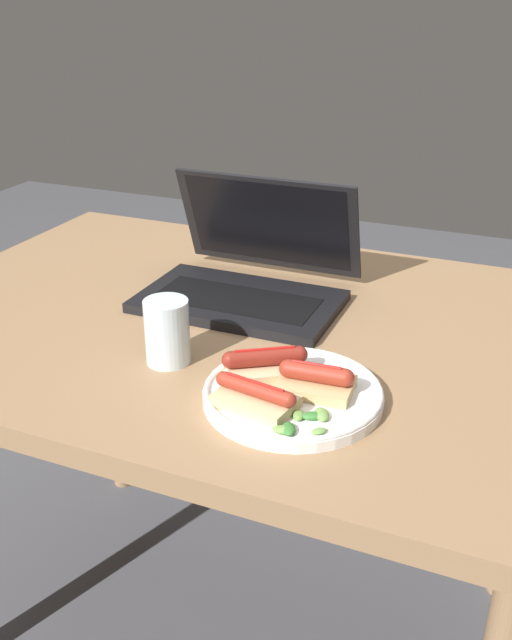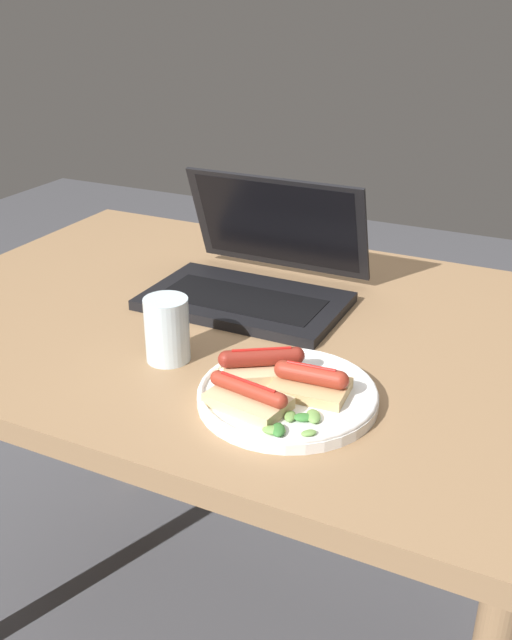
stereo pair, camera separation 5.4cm
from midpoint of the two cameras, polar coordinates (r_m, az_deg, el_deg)
The scene contains 9 objects.
ground_plane at distance 1.71m, azimuth -0.09°, elevation -23.46°, with size 6.00×6.00×0.00m, color #4C4C51.
desk at distance 1.28m, azimuth -0.11°, elevation -3.06°, with size 1.21×0.86×0.76m.
laptop at distance 1.31m, azimuth 1.05°, elevation 3.39°, with size 0.35×0.29×0.21m.
plate at distance 0.99m, azimuth 4.09°, elevation -6.01°, with size 0.25×0.25×0.02m.
sausage_toast_left at distance 0.99m, azimuth 5.97°, elevation -4.96°, with size 0.11×0.08×0.04m.
sausage_toast_middle at distance 0.95m, azimuth 0.99°, elevation -6.18°, with size 0.12×0.08×0.04m.
sausage_toast_right at distance 1.02m, azimuth 1.95°, elevation -3.58°, with size 0.13×0.12×0.04m.
salad_pile at distance 0.92m, azimuth 4.78°, elevation -8.21°, with size 0.07×0.08×0.01m.
drinking_glass at distance 1.09m, azimuth -5.73°, elevation -0.78°, with size 0.07×0.07×0.10m.
Camera 2 is at (0.52, -1.00, 1.29)m, focal length 40.00 mm.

